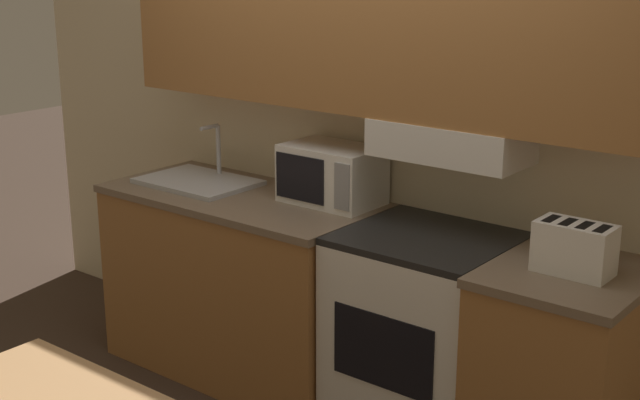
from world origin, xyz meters
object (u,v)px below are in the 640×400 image
Objects in this scene: microwave at (332,174)px; stove_range at (424,338)px; sink_basin at (198,181)px; toaster at (574,248)px.

stove_range is at bearing -13.00° from microwave.
sink_basin reaches higher than stove_range.
stove_range is at bearing 0.66° from sink_basin.
microwave is at bearing 167.00° from stove_range.
toaster is 2.03m from sink_basin.
toaster is 0.51× the size of sink_basin.
toaster is at bearing -0.71° from sink_basin.
microwave is 0.79× the size of sink_basin.
sink_basin is at bearing -179.34° from stove_range.
stove_range is 1.46m from sink_basin.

